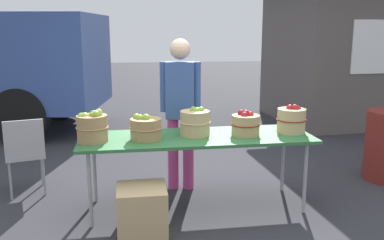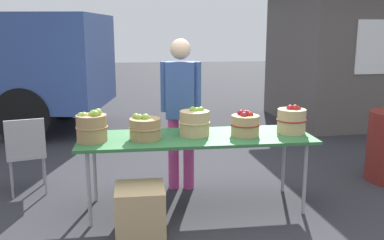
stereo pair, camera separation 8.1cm
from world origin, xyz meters
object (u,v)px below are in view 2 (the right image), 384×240
at_px(market_table, 196,140).
at_px(apple_basket_green_0, 92,127).
at_px(apple_basket_red_0, 245,124).
at_px(produce_crate, 140,210).
at_px(folding_chair, 26,149).
at_px(vendor_adult, 181,103).
at_px(apple_basket_red_1, 292,120).
at_px(apple_basket_green_2, 195,122).
at_px(apple_basket_green_1, 145,127).

distance_m(market_table, apple_basket_green_0, 1.02).
xyz_separation_m(apple_basket_red_0, produce_crate, (-1.06, -0.46, -0.65)).
bearing_deg(folding_chair, market_table, 146.19).
xyz_separation_m(apple_basket_green_0, folding_chair, (-0.78, 0.68, -0.38)).
relative_size(vendor_adult, folding_chair, 1.97).
bearing_deg(produce_crate, folding_chair, 137.55).
distance_m(market_table, apple_basket_red_1, 1.00).
relative_size(apple_basket_green_0, apple_basket_red_1, 1.03).
relative_size(apple_basket_red_0, produce_crate, 0.69).
bearing_deg(apple_basket_green_2, folding_chair, 162.00).
bearing_deg(apple_basket_green_1, apple_basket_green_0, -178.00).
distance_m(market_table, vendor_adult, 0.63).
bearing_deg(apple_basket_red_1, produce_crate, -162.45).
bearing_deg(apple_basket_green_1, market_table, 4.99).
height_order(apple_basket_green_0, apple_basket_green_2, apple_basket_green_0).
xyz_separation_m(apple_basket_green_1, produce_crate, (-0.07, -0.45, -0.65)).
height_order(market_table, apple_basket_green_2, apple_basket_green_2).
xyz_separation_m(apple_basket_green_0, apple_basket_red_1, (1.98, 0.06, -0.01)).
xyz_separation_m(apple_basket_green_0, vendor_adult, (0.91, 0.61, 0.11)).
bearing_deg(market_table, produce_crate, -139.19).
bearing_deg(apple_basket_red_0, apple_basket_green_2, 171.55).
height_order(apple_basket_green_1, folding_chair, apple_basket_green_1).
bearing_deg(apple_basket_green_0, vendor_adult, 33.86).
xyz_separation_m(market_table, apple_basket_red_0, (0.49, -0.04, 0.16)).
height_order(vendor_adult, folding_chair, vendor_adult).
relative_size(market_table, apple_basket_green_0, 7.33).
height_order(apple_basket_red_1, produce_crate, apple_basket_red_1).
height_order(apple_basket_green_2, produce_crate, apple_basket_green_2).
distance_m(apple_basket_green_0, apple_basket_red_1, 1.99).
distance_m(apple_basket_green_0, folding_chair, 1.10).
height_order(apple_basket_green_2, apple_basket_red_0, apple_basket_green_2).
xyz_separation_m(apple_basket_green_2, apple_basket_red_0, (0.50, -0.07, -0.01)).
relative_size(market_table, apple_basket_red_1, 7.53).
height_order(market_table, apple_basket_green_0, apple_basket_green_0).
height_order(folding_chair, produce_crate, folding_chair).
bearing_deg(apple_basket_red_1, folding_chair, 167.41).
relative_size(apple_basket_green_0, folding_chair, 0.36).
xyz_separation_m(apple_basket_green_1, folding_chair, (-1.28, 0.66, -0.36)).
bearing_deg(apple_basket_red_0, vendor_adult, 134.72).
relative_size(apple_basket_green_0, apple_basket_green_1, 0.99).
distance_m(market_table, apple_basket_green_2, 0.18).
bearing_deg(apple_basket_green_1, apple_basket_red_1, 1.60).
xyz_separation_m(market_table, apple_basket_green_0, (-1.00, -0.06, 0.18)).
bearing_deg(produce_crate, apple_basket_green_0, 134.91).
distance_m(apple_basket_green_2, produce_crate, 1.02).
distance_m(apple_basket_green_1, apple_basket_green_2, 0.50).
relative_size(apple_basket_red_0, apple_basket_red_1, 0.97).
bearing_deg(apple_basket_green_0, apple_basket_green_2, 5.74).
distance_m(folding_chair, produce_crate, 1.67).
xyz_separation_m(market_table, produce_crate, (-0.57, -0.49, -0.49)).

